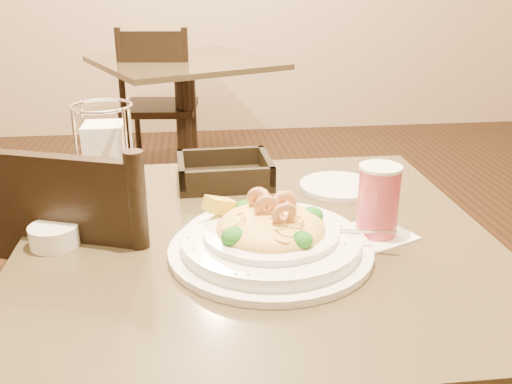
{
  "coord_description": "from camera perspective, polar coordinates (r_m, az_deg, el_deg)",
  "views": [
    {
      "loc": [
        -0.12,
        -0.99,
        1.23
      ],
      "look_at": [
        0.0,
        0.02,
        0.83
      ],
      "focal_mm": 40.0,
      "sensor_mm": 36.0,
      "label": 1
    }
  ],
  "objects": [
    {
      "name": "napkin_caddy",
      "position": [
        1.3,
        -14.74,
        3.34
      ],
      "size": [
        0.13,
        0.13,
        0.21
      ],
      "rotation": [
        0.0,
        0.0,
        0.4
      ],
      "color": "silver",
      "rests_on": "main_table"
    },
    {
      "name": "pasta_bowl",
      "position": [
        1.02,
        1.45,
        -4.47
      ],
      "size": [
        0.41,
        0.37,
        0.12
      ],
      "rotation": [
        0.0,
        0.0,
        -0.42
      ],
      "color": "white",
      "rests_on": "main_table"
    },
    {
      "name": "dining_chair_near",
      "position": [
        1.38,
        -15.37,
        -11.31
      ],
      "size": [
        0.54,
        0.54,
        0.93
      ],
      "rotation": [
        0.0,
        0.0,
        2.78
      ],
      "color": "black",
      "rests_on": "ground"
    },
    {
      "name": "side_plate",
      "position": [
        1.34,
        8.24,
        0.58
      ],
      "size": [
        0.22,
        0.22,
        0.01
      ],
      "primitive_type": "cylinder",
      "rotation": [
        0.0,
        0.0,
        -0.26
      ],
      "color": "white",
      "rests_on": "main_table"
    },
    {
      "name": "butter_ramekin",
      "position": [
        1.12,
        -19.54,
        -4.12
      ],
      "size": [
        0.11,
        0.11,
        0.04
      ],
      "primitive_type": "cylinder",
      "rotation": [
        0.0,
        0.0,
        0.28
      ],
      "color": "white",
      "rests_on": "main_table"
    },
    {
      "name": "main_table",
      "position": [
        1.23,
        0.11,
        -14.21
      ],
      "size": [
        0.9,
        0.9,
        0.75
      ],
      "color": "black",
      "rests_on": "ground"
    },
    {
      "name": "dining_chair_far",
      "position": [
        3.43,
        -9.7,
        8.91
      ],
      "size": [
        0.46,
        0.46,
        0.93
      ],
      "rotation": [
        0.0,
        0.0,
        3.04
      ],
      "color": "black",
      "rests_on": "ground"
    },
    {
      "name": "background_table",
      "position": [
        3.36,
        -7.06,
        9.0
      ],
      "size": [
        1.19,
        1.19,
        0.75
      ],
      "rotation": [
        0.0,
        0.0,
        0.42
      ],
      "color": "black",
      "rests_on": "ground"
    },
    {
      "name": "drink_glass",
      "position": [
        1.1,
        12.11,
        -0.91
      ],
      "size": [
        0.16,
        0.16,
        0.14
      ],
      "rotation": [
        0.0,
        0.0,
        0.43
      ],
      "color": "white",
      "rests_on": "main_table"
    },
    {
      "name": "bread_basket",
      "position": [
        1.36,
        -3.18,
        1.81
      ],
      "size": [
        0.22,
        0.19,
        0.06
      ],
      "rotation": [
        0.0,
        0.0,
        0.04
      ],
      "color": "black",
      "rests_on": "main_table"
    }
  ]
}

